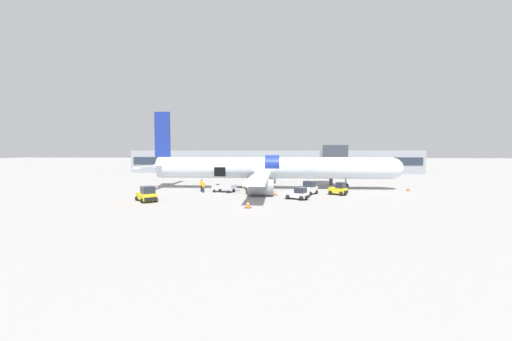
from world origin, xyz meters
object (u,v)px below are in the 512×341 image
(baggage_tug_mid, at_px, (339,190))
(baggage_tug_rear, at_px, (147,195))
(ground_crew_driver, at_px, (202,185))
(baggage_tug_lead, at_px, (308,189))
(ground_crew_supervisor, at_px, (203,187))
(ground_crew_loader_a, at_px, (248,185))
(airplane, at_px, (269,168))
(baggage_tug_spare, at_px, (298,194))
(ground_crew_loader_b, at_px, (247,188))
(baggage_cart_loading, at_px, (225,188))

(baggage_tug_mid, relative_size, baggage_tug_rear, 0.75)
(ground_crew_driver, bearing_deg, baggage_tug_lead, -6.24)
(ground_crew_driver, relative_size, ground_crew_supervisor, 1.13)
(ground_crew_loader_a, xyz_separation_m, ground_crew_driver, (-6.59, -0.15, -0.01))
(ground_crew_driver, bearing_deg, ground_crew_loader_a, 1.27)
(ground_crew_loader_a, bearing_deg, ground_crew_driver, -178.73)
(baggage_tug_lead, xyz_separation_m, ground_crew_loader_a, (-8.38, 1.78, 0.21))
(airplane, distance_m, baggage_tug_spare, 11.71)
(ground_crew_loader_b, distance_m, ground_crew_driver, 7.08)
(baggage_cart_loading, relative_size, ground_crew_loader_a, 2.28)
(ground_crew_loader_a, distance_m, ground_crew_loader_b, 2.24)
(baggage_tug_lead, distance_m, ground_crew_loader_b, 8.21)
(airplane, height_order, baggage_tug_mid, airplane)
(baggage_cart_loading, relative_size, ground_crew_loader_b, 2.52)
(airplane, relative_size, baggage_tug_lead, 12.15)
(airplane, xyz_separation_m, baggage_cart_loading, (-6.05, -4.70, -2.61))
(baggage_tug_spare, relative_size, ground_crew_driver, 1.68)
(baggage_tug_spare, xyz_separation_m, ground_crew_driver, (-13.33, 6.35, 0.32))
(baggage_cart_loading, xyz_separation_m, ground_crew_driver, (-3.38, 0.29, 0.43))
(baggage_tug_lead, distance_m, ground_crew_supervisor, 14.50)
(ground_crew_supervisor, bearing_deg, ground_crew_loader_a, 10.57)
(baggage_tug_rear, relative_size, baggage_cart_loading, 0.83)
(baggage_tug_rear, bearing_deg, airplane, 45.59)
(baggage_tug_lead, height_order, baggage_tug_rear, baggage_tug_rear)
(ground_crew_loader_a, distance_m, ground_crew_supervisor, 6.21)
(baggage_tug_mid, distance_m, baggage_cart_loading, 15.59)
(ground_crew_loader_b, bearing_deg, baggage_tug_lead, 3.13)
(ground_crew_driver, bearing_deg, baggage_cart_loading, -4.87)
(airplane, xyz_separation_m, ground_crew_loader_a, (-2.84, -4.26, -2.17))
(baggage_tug_spare, relative_size, ground_crew_supervisor, 1.90)
(baggage_tug_rear, xyz_separation_m, ground_crew_driver, (4.00, 9.30, 0.18))
(baggage_tug_lead, height_order, baggage_tug_mid, baggage_tug_lead)
(ground_crew_loader_b, bearing_deg, baggage_cart_loading, 152.05)
(baggage_tug_lead, xyz_separation_m, baggage_cart_loading, (-11.59, 1.35, -0.23))
(baggage_cart_loading, xyz_separation_m, ground_crew_loader_b, (3.39, -1.80, 0.35))
(baggage_tug_mid, bearing_deg, baggage_cart_loading, 173.72)
(airplane, relative_size, ground_crew_loader_a, 21.66)
(ground_crew_loader_b, xyz_separation_m, ground_crew_driver, (-6.77, 2.09, 0.08))
(baggage_cart_loading, bearing_deg, ground_crew_supervisor, -166.31)
(ground_crew_loader_b, bearing_deg, baggage_tug_rear, -146.18)
(baggage_tug_lead, distance_m, baggage_tug_spare, 4.99)
(airplane, bearing_deg, ground_crew_loader_a, -123.66)
(baggage_cart_loading, bearing_deg, baggage_tug_rear, -129.32)
(baggage_tug_lead, xyz_separation_m, ground_crew_driver, (-14.97, 1.64, 0.19))
(baggage_tug_lead, xyz_separation_m, ground_crew_supervisor, (-14.48, 0.64, 0.08))
(baggage_tug_spare, height_order, ground_crew_supervisor, ground_crew_supervisor)
(ground_crew_loader_a, bearing_deg, ground_crew_supervisor, -169.43)
(baggage_tug_lead, height_order, ground_crew_loader_b, baggage_tug_lead)
(baggage_tug_lead, height_order, baggage_tug_spare, baggage_tug_lead)
(baggage_tug_lead, relative_size, baggage_cart_loading, 0.78)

